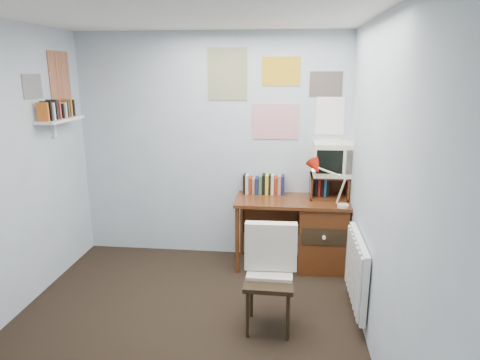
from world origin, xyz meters
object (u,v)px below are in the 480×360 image
object	(u,v)px
desk	(316,231)
crt_tv	(332,157)
desk_chair	(269,282)
tv_riser	(329,186)
wall_shelf	(60,120)
desk_lamp	(344,187)
radiator	(357,271)

from	to	relation	value
desk	crt_tv	xyz separation A→B (m)	(0.14, 0.13, 0.80)
desk_chair	crt_tv	size ratio (longest dim) A/B	2.10
desk	tv_riser	size ratio (longest dim) A/B	3.00
tv_riser	wall_shelf	distance (m)	2.83
desk_lamp	radiator	bearing A→B (deg)	-90.27
desk	wall_shelf	bearing A→B (deg)	-171.60
desk	wall_shelf	distance (m)	2.87
desk	radiator	xyz separation A→B (m)	(0.29, -0.93, 0.01)
desk_chair	tv_riser	distance (m)	1.52
desk	desk_lamp	xyz separation A→B (m)	(0.24, -0.22, 0.56)
radiator	desk_lamp	bearing A→B (deg)	94.23
desk_chair	crt_tv	bearing A→B (deg)	67.17
desk	wall_shelf	world-z (taller)	wall_shelf
desk	desk_lamp	size ratio (longest dim) A/B	2.88
desk_chair	tv_riser	xyz separation A→B (m)	(0.57, 1.33, 0.46)
desk	crt_tv	size ratio (longest dim) A/B	2.98
desk_lamp	crt_tv	size ratio (longest dim) A/B	1.03
desk_lamp	tv_riser	world-z (taller)	desk_lamp
desk	crt_tv	bearing A→B (deg)	42.67
desk_chair	tv_riser	world-z (taller)	tv_riser
desk_chair	radiator	xyz separation A→B (m)	(0.74, 0.29, -0.00)
crt_tv	desk_chair	bearing A→B (deg)	-114.83
radiator	crt_tv	bearing A→B (deg)	97.90
crt_tv	tv_riser	bearing A→B (deg)	-139.75
desk	desk_lamp	bearing A→B (deg)	-42.94
desk_chair	tv_riser	size ratio (longest dim) A/B	2.12
radiator	wall_shelf	size ratio (longest dim) A/B	1.29
tv_riser	desk_lamp	bearing A→B (deg)	-70.40
desk_chair	crt_tv	world-z (taller)	crt_tv
radiator	wall_shelf	bearing A→B (deg)	169.11
desk_chair	tv_riser	bearing A→B (deg)	67.68
desk	desk_lamp	world-z (taller)	desk_lamp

